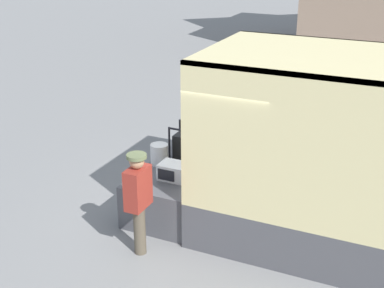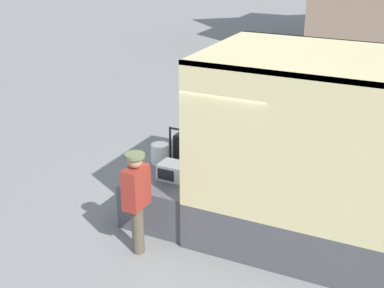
{
  "view_description": "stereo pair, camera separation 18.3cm",
  "coord_description": "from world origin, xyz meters",
  "px_view_note": "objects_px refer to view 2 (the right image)",
  "views": [
    {
      "loc": [
        3.06,
        -7.48,
        4.57
      ],
      "look_at": [
        -0.29,
        -0.2,
        1.29
      ],
      "focal_mm": 50.0,
      "sensor_mm": 36.0,
      "label": 1
    },
    {
      "loc": [
        3.23,
        -7.4,
        4.57
      ],
      "look_at": [
        -0.29,
        -0.2,
        1.29
      ],
      "focal_mm": 50.0,
      "sensor_mm": 36.0,
      "label": 2
    }
  ],
  "objects_px": {
    "orange_bucket": "(160,154)",
    "worker_person": "(136,194)",
    "portable_generator": "(190,146)",
    "microwave": "(173,171)"
  },
  "relations": [
    {
      "from": "microwave",
      "to": "orange_bucket",
      "type": "xyz_separation_m",
      "value": [
        -0.49,
        0.42,
        0.05
      ]
    },
    {
      "from": "microwave",
      "to": "orange_bucket",
      "type": "bearing_deg",
      "value": 138.93
    },
    {
      "from": "portable_generator",
      "to": "orange_bucket",
      "type": "xyz_separation_m",
      "value": [
        -0.36,
        -0.46,
        -0.05
      ]
    },
    {
      "from": "orange_bucket",
      "to": "worker_person",
      "type": "xyz_separation_m",
      "value": [
        0.47,
        -1.54,
        0.06
      ]
    },
    {
      "from": "microwave",
      "to": "portable_generator",
      "type": "height_order",
      "value": "portable_generator"
    },
    {
      "from": "microwave",
      "to": "worker_person",
      "type": "distance_m",
      "value": 1.12
    },
    {
      "from": "worker_person",
      "to": "portable_generator",
      "type": "bearing_deg",
      "value": 93.3
    },
    {
      "from": "microwave",
      "to": "portable_generator",
      "type": "distance_m",
      "value": 0.9
    },
    {
      "from": "orange_bucket",
      "to": "worker_person",
      "type": "bearing_deg",
      "value": -72.92
    },
    {
      "from": "microwave",
      "to": "portable_generator",
      "type": "xyz_separation_m",
      "value": [
        -0.13,
        0.88,
        0.1
      ]
    }
  ]
}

